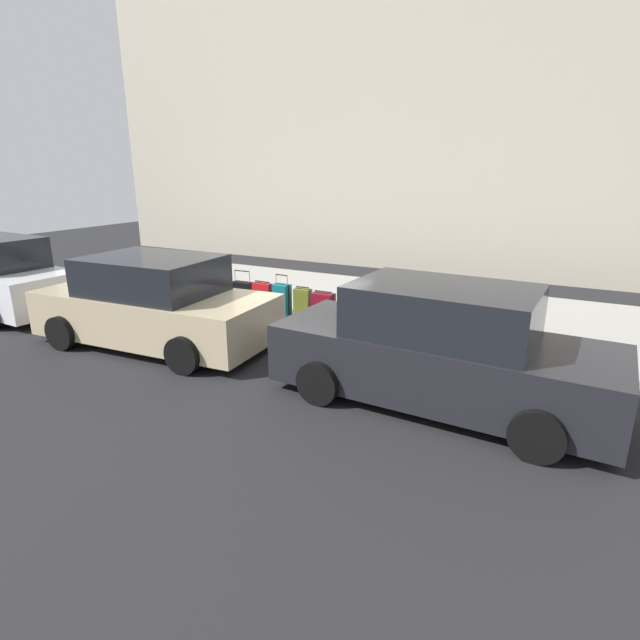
# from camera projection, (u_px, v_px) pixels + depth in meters

# --- Properties ---
(ground_plane) EXTENTS (40.00, 40.00, 0.00)m
(ground_plane) POSITION_uv_depth(u_px,v_px,m) (296.00, 332.00, 10.30)
(ground_plane) COLOR black
(sidewalk_curb) EXTENTS (18.00, 5.00, 0.14)m
(sidewalk_curb) POSITION_uv_depth(u_px,v_px,m) (347.00, 301.00, 12.40)
(sidewalk_curb) COLOR #9E9B93
(sidewalk_curb) RESTS_ON ground_plane
(building_facade_sidewalk_side) EXTENTS (24.00, 3.00, 11.04)m
(building_facade_sidewalk_side) POSITION_uv_depth(u_px,v_px,m) (431.00, 93.00, 16.05)
(building_facade_sidewalk_side) COLOR #B2A893
(building_facade_sidewalk_side) RESTS_ON ground_plane
(suitcase_olive_0) EXTENTS (0.41, 0.26, 0.74)m
(suitcase_olive_0) POSITION_uv_depth(u_px,v_px,m) (477.00, 329.00, 8.96)
(suitcase_olive_0) COLOR #59601E
(suitcase_olive_0) RESTS_ON sidewalk_curb
(suitcase_teal_1) EXTENTS (0.43, 0.26, 0.69)m
(suitcase_teal_1) POSITION_uv_depth(u_px,v_px,m) (448.00, 325.00, 9.25)
(suitcase_teal_1) COLOR #0F606B
(suitcase_teal_1) RESTS_ON sidewalk_curb
(suitcase_red_2) EXTENTS (0.36, 0.26, 0.94)m
(suitcase_red_2) POSITION_uv_depth(u_px,v_px,m) (422.00, 320.00, 9.46)
(suitcase_red_2) COLOR red
(suitcase_red_2) RESTS_ON sidewalk_curb
(suitcase_black_3) EXTENTS (0.51, 0.24, 0.59)m
(suitcase_black_3) POSITION_uv_depth(u_px,v_px,m) (396.00, 319.00, 9.76)
(suitcase_black_3) COLOR black
(suitcase_black_3) RESTS_ON sidewalk_curb
(suitcase_silver_4) EXTENTS (0.38, 0.21, 0.75)m
(suitcase_silver_4) POSITION_uv_depth(u_px,v_px,m) (368.00, 317.00, 9.90)
(suitcase_silver_4) COLOR #9EA0A8
(suitcase_silver_4) RESTS_ON sidewalk_curb
(suitcase_navy_5) EXTENTS (0.40, 0.24, 0.60)m
(suitcase_navy_5) POSITION_uv_depth(u_px,v_px,m) (348.00, 312.00, 10.22)
(suitcase_navy_5) COLOR navy
(suitcase_navy_5) RESTS_ON sidewalk_curb
(suitcase_maroon_6) EXTENTS (0.46, 0.26, 0.69)m
(suitcase_maroon_6) POSITION_uv_depth(u_px,v_px,m) (323.00, 308.00, 10.37)
(suitcase_maroon_6) COLOR maroon
(suitcase_maroon_6) RESTS_ON sidewalk_curb
(suitcase_olive_7) EXTENTS (0.36, 0.23, 0.71)m
(suitcase_olive_7) POSITION_uv_depth(u_px,v_px,m) (303.00, 304.00, 10.62)
(suitcase_olive_7) COLOR #59601E
(suitcase_olive_7) RESTS_ON sidewalk_curb
(suitcase_teal_8) EXTENTS (0.36, 0.26, 0.95)m
(suitcase_teal_8) POSITION_uv_depth(u_px,v_px,m) (282.00, 301.00, 10.74)
(suitcase_teal_8) COLOR #0F606B
(suitcase_teal_8) RESTS_ON sidewalk_curb
(suitcase_red_9) EXTENTS (0.45, 0.21, 0.75)m
(suitcase_red_9) POSITION_uv_depth(u_px,v_px,m) (263.00, 299.00, 10.99)
(suitcase_red_9) COLOR red
(suitcase_red_9) RESTS_ON sidewalk_curb
(suitcase_black_10) EXTENTS (0.46, 0.21, 0.93)m
(suitcase_black_10) POSITION_uv_depth(u_px,v_px,m) (243.00, 296.00, 11.26)
(suitcase_black_10) COLOR black
(suitcase_black_10) RESTS_ON sidewalk_curb
(suitcase_silver_11) EXTENTS (0.39, 0.24, 0.84)m
(suitcase_silver_11) POSITION_uv_depth(u_px,v_px,m) (224.00, 297.00, 11.49)
(suitcase_silver_11) COLOR #9EA0A8
(suitcase_silver_11) RESTS_ON sidewalk_curb
(fire_hydrant) EXTENTS (0.39, 0.21, 0.83)m
(fire_hydrant) POSITION_uv_depth(u_px,v_px,m) (192.00, 284.00, 11.93)
(fire_hydrant) COLOR #99999E
(fire_hydrant) RESTS_ON sidewalk_curb
(bollard_post) EXTENTS (0.13, 0.13, 0.87)m
(bollard_post) POSITION_uv_depth(u_px,v_px,m) (166.00, 283.00, 12.10)
(bollard_post) COLOR brown
(bollard_post) RESTS_ON sidewalk_curb
(parked_car_charcoal_0) EXTENTS (4.74, 2.15, 1.72)m
(parked_car_charcoal_0) POSITION_uv_depth(u_px,v_px,m) (440.00, 350.00, 6.99)
(parked_car_charcoal_0) COLOR black
(parked_car_charcoal_0) RESTS_ON ground_plane
(parked_car_beige_1) EXTENTS (4.61, 2.34, 1.68)m
(parked_car_beige_1) POSITION_uv_depth(u_px,v_px,m) (155.00, 304.00, 9.39)
(parked_car_beige_1) COLOR tan
(parked_car_beige_1) RESTS_ON ground_plane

